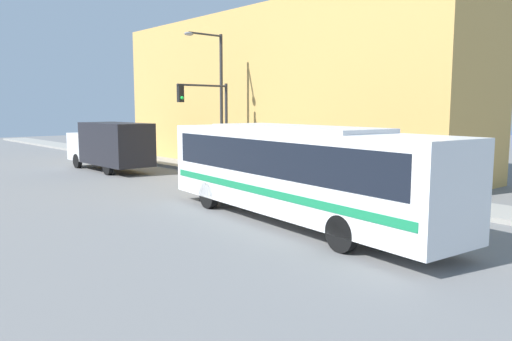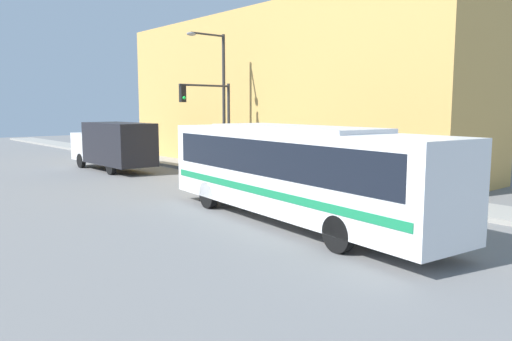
% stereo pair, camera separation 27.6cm
% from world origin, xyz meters
% --- Properties ---
extents(ground_plane, '(120.00, 120.00, 0.00)m').
position_xyz_m(ground_plane, '(0.00, 0.00, 0.00)').
color(ground_plane, slate).
extents(sidewalk, '(2.50, 70.00, 0.18)m').
position_xyz_m(sidewalk, '(5.75, 20.00, 0.09)').
color(sidewalk, gray).
rests_on(sidewalk, ground_plane).
extents(building_facade, '(6.00, 26.17, 9.57)m').
position_xyz_m(building_facade, '(10.00, 14.08, 4.78)').
color(building_facade, tan).
rests_on(building_facade, ground_plane).
extents(city_bus, '(3.81, 12.28, 3.20)m').
position_xyz_m(city_bus, '(-0.49, 2.37, 1.85)').
color(city_bus, white).
rests_on(city_bus, ground_plane).
extents(delivery_truck, '(2.31, 7.44, 2.90)m').
position_xyz_m(delivery_truck, '(1.15, 19.37, 1.59)').
color(delivery_truck, black).
rests_on(delivery_truck, ground_plane).
extents(fire_hydrant, '(0.27, 0.37, 0.82)m').
position_xyz_m(fire_hydrant, '(5.10, 3.93, 0.58)').
color(fire_hydrant, red).
rests_on(fire_hydrant, sidewalk).
extents(traffic_light_pole, '(3.28, 0.35, 4.93)m').
position_xyz_m(traffic_light_pole, '(4.09, 13.24, 3.59)').
color(traffic_light_pole, '#2D2D2D').
rests_on(traffic_light_pole, sidewalk).
extents(parking_meter, '(0.14, 0.14, 1.28)m').
position_xyz_m(parking_meter, '(5.10, 10.93, 1.05)').
color(parking_meter, '#2D2D2D').
rests_on(parking_meter, sidewalk).
extents(street_lamp, '(2.51, 0.28, 7.67)m').
position_xyz_m(street_lamp, '(5.04, 13.81, 4.69)').
color(street_lamp, '#2D2D2D').
rests_on(street_lamp, sidewalk).
extents(pedestrian_near_corner, '(0.34, 0.34, 1.59)m').
position_xyz_m(pedestrian_near_corner, '(5.94, 8.18, 0.98)').
color(pedestrian_near_corner, '#47382D').
rests_on(pedestrian_near_corner, sidewalk).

